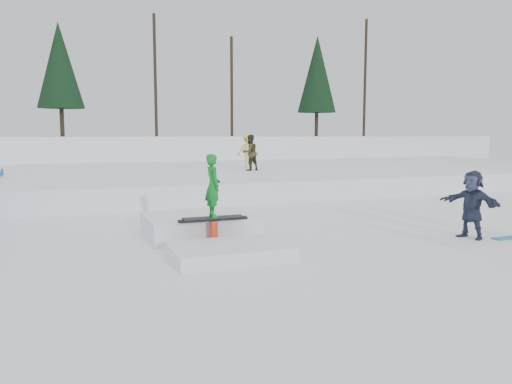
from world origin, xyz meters
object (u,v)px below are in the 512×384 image
object	(u,v)px
walker_ygreen	(248,151)
spectator_dark	(472,204)
walker_olive	(250,153)
jib_rail_feature	(207,229)

from	to	relation	value
walker_ygreen	spectator_dark	xyz separation A→B (m)	(0.18, -15.39, -0.86)
walker_olive	spectator_dark	xyz separation A→B (m)	(0.85, -13.34, -0.83)
spectator_dark	walker_ygreen	bearing A→B (deg)	165.54
walker_olive	walker_ygreen	size ratio (longest dim) A/B	0.97
spectator_dark	jib_rail_feature	distance (m)	6.51
walker_olive	walker_ygreen	distance (m)	2.16
jib_rail_feature	walker_olive	bearing A→B (deg)	64.87
walker_olive	jib_rail_feature	xyz separation A→B (m)	(-5.35, -11.40, -1.37)
walker_olive	spectator_dark	distance (m)	13.39
walker_ygreen	spectator_dark	bearing A→B (deg)	120.42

